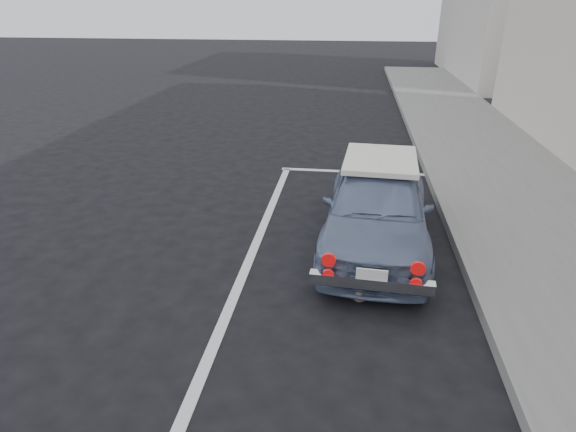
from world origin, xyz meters
name	(u,v)px	position (x,y,z in m)	size (l,w,h in m)	color
pline_front	(357,172)	(0.50, 6.50, 0.00)	(3.00, 0.12, 0.01)	silver
pline_side	(253,251)	(-0.90, 3.00, 0.00)	(0.12, 7.00, 0.01)	silver
retro_coupe	(377,204)	(0.74, 3.47, 0.59)	(1.61, 3.54, 1.17)	slate
cat	(360,292)	(0.53, 2.02, 0.11)	(0.22, 0.43, 0.23)	#79675C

